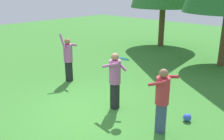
{
  "coord_description": "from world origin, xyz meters",
  "views": [
    {
      "loc": [
        5.25,
        -4.5,
        3.5
      ],
      "look_at": [
        0.06,
        0.92,
        1.05
      ],
      "focal_mm": 40.55,
      "sensor_mm": 36.0,
      "label": 1
    }
  ],
  "objects": [
    {
      "name": "person_catcher",
      "position": [
        2.23,
        0.43,
        1.0
      ],
      "size": [
        0.63,
        0.55,
        1.68
      ],
      "rotation": [
        0.0,
        0.0,
        3.01
      ],
      "color": "#38476B",
      "rests_on": "ground_plane"
    },
    {
      "name": "ground_plane",
      "position": [
        0.0,
        0.0,
        0.0
      ],
      "size": [
        40.0,
        40.0,
        0.0
      ],
      "primitive_type": "plane",
      "color": "#387A2D"
    },
    {
      "name": "person_thrower",
      "position": [
        -2.42,
        1.09,
        1.01
      ],
      "size": [
        0.59,
        0.54,
        1.87
      ],
      "rotation": [
        0.0,
        0.0,
        -0.14
      ],
      "color": "black",
      "rests_on": "ground_plane"
    },
    {
      "name": "person_bystander",
      "position": [
        0.49,
        0.6,
        1.03
      ],
      "size": [
        0.6,
        0.52,
        1.73
      ],
      "rotation": [
        0.0,
        0.0,
        0.07
      ],
      "color": "black",
      "rests_on": "ground_plane"
    },
    {
      "name": "frisbee",
      "position": [
        0.83,
        0.62,
        1.61
      ],
      "size": [
        0.32,
        0.31,
        0.16
      ],
      "color": "#2393D1"
    },
    {
      "name": "ball_blue",
      "position": [
        2.47,
        1.4,
        0.11
      ],
      "size": [
        0.22,
        0.22,
        0.22
      ],
      "primitive_type": "sphere",
      "color": "blue",
      "rests_on": "ground_plane"
    }
  ]
}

